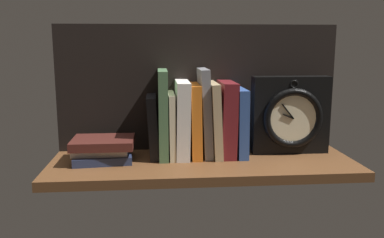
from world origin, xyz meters
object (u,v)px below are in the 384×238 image
at_px(book_white_catcher, 182,119).
at_px(framed_clock, 291,116).
at_px(book_tan_shortstories, 214,119).
at_px(book_blue_modern, 239,122).
at_px(book_black_skeptic, 153,126).
at_px(book_orange_pandolfini, 195,120).
at_px(book_stack_side, 103,149).
at_px(book_maroon_dawkins, 226,119).
at_px(book_cream_twain, 172,125).
at_px(book_green_romantic, 163,114).
at_px(book_gray_chess, 205,113).

height_order(book_white_catcher, framed_clock, framed_clock).
bearing_deg(book_tan_shortstories, book_blue_modern, 0.00).
bearing_deg(book_black_skeptic, book_orange_pandolfini, 0.00).
xyz_separation_m(book_white_catcher, book_stack_side, (-0.22, -0.03, -0.07)).
distance_m(book_maroon_dawkins, framed_clock, 0.19).
xyz_separation_m(book_cream_twain, book_tan_shortstories, (0.12, -0.00, 0.01)).
bearing_deg(book_maroon_dawkins, book_green_romantic, -180.00).
bearing_deg(book_blue_modern, framed_clock, 0.96).
distance_m(framed_clock, book_stack_side, 0.54).
bearing_deg(book_black_skeptic, book_maroon_dawkins, 0.00).
distance_m(book_orange_pandolfini, framed_clock, 0.28).
xyz_separation_m(book_cream_twain, book_orange_pandolfini, (0.07, 0.00, 0.01)).
bearing_deg(framed_clock, book_blue_modern, -179.04).
bearing_deg(book_black_skeptic, book_blue_modern, 0.00).
bearing_deg(book_gray_chess, book_white_catcher, 180.00).
distance_m(book_white_catcher, book_gray_chess, 0.07).
height_order(book_black_skeptic, book_tan_shortstories, book_tan_shortstories).
height_order(book_blue_modern, framed_clock, framed_clock).
bearing_deg(book_green_romantic, book_orange_pandolfini, 0.00).
height_order(book_orange_pandolfini, book_gray_chess, book_gray_chess).
relative_size(book_orange_pandolfini, book_maroon_dawkins, 0.97).
bearing_deg(framed_clock, book_cream_twain, -179.58).
bearing_deg(book_orange_pandolfini, book_tan_shortstories, -0.00).
relative_size(book_cream_twain, book_tan_shortstories, 0.87).
height_order(book_green_romantic, book_white_catcher, book_green_romantic).
bearing_deg(book_tan_shortstories, framed_clock, 0.65).
distance_m(book_cream_twain, book_stack_side, 0.20).
xyz_separation_m(book_blue_modern, book_stack_side, (-0.38, -0.03, -0.06)).
relative_size(book_green_romantic, book_white_catcher, 1.15).
xyz_separation_m(book_green_romantic, book_orange_pandolfini, (0.09, 0.00, -0.02)).
height_order(book_cream_twain, book_stack_side, book_cream_twain).
height_order(book_cream_twain, book_white_catcher, book_white_catcher).
bearing_deg(book_maroon_dawkins, book_stack_side, -174.61).
height_order(book_tan_shortstories, framed_clock, framed_clock).
distance_m(book_green_romantic, book_blue_modern, 0.22).
bearing_deg(book_orange_pandolfini, book_stack_side, -172.72).
bearing_deg(book_white_catcher, book_blue_modern, 0.00).
xyz_separation_m(book_green_romantic, book_white_catcher, (0.05, 0.00, -0.02)).
relative_size(book_cream_twain, book_orange_pandolfini, 0.88).
xyz_separation_m(book_tan_shortstories, book_stack_side, (-0.31, -0.03, -0.07)).
bearing_deg(book_cream_twain, book_black_skeptic, -180.00).
xyz_separation_m(book_orange_pandolfini, book_maroon_dawkins, (0.09, -0.00, 0.00)).
bearing_deg(book_orange_pandolfini, book_gray_chess, -0.00).
relative_size(book_gray_chess, book_stack_side, 1.47).
xyz_separation_m(book_maroon_dawkins, book_blue_modern, (0.04, 0.00, -0.01)).
bearing_deg(book_blue_modern, book_stack_side, -175.14).
bearing_deg(book_stack_side, book_maroon_dawkins, 5.39).
height_order(book_green_romantic, framed_clock, book_green_romantic).
relative_size(book_green_romantic, book_orange_pandolfini, 1.19).
distance_m(book_gray_chess, book_stack_side, 0.30).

